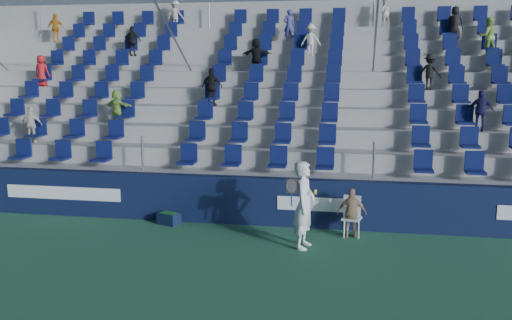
% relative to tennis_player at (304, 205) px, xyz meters
% --- Properties ---
extents(ground, '(70.00, 70.00, 0.00)m').
position_rel_tennis_player_xyz_m(ground, '(-1.49, -1.55, -0.97)').
color(ground, '#2B6544').
rests_on(ground, ground).
extents(sponsor_wall, '(24.00, 0.32, 1.20)m').
position_rel_tennis_player_xyz_m(sponsor_wall, '(-1.49, 1.60, -0.37)').
color(sponsor_wall, '#0F1739').
rests_on(sponsor_wall, ground).
extents(grandstand, '(24.00, 8.17, 6.63)m').
position_rel_tennis_player_xyz_m(grandstand, '(-1.49, 6.69, 1.17)').
color(grandstand, '#A5A59F').
rests_on(grandstand, ground).
extents(tennis_player, '(0.69, 0.76, 1.93)m').
position_rel_tennis_player_xyz_m(tennis_player, '(0.00, 0.00, 0.00)').
color(tennis_player, white).
rests_on(tennis_player, ground).
extents(line_judge_chair, '(0.49, 0.50, 0.94)m').
position_rel_tennis_player_xyz_m(line_judge_chair, '(1.02, 1.10, -0.43)').
color(line_judge_chair, white).
rests_on(line_judge_chair, ground).
extents(line_judge, '(0.68, 0.29, 1.16)m').
position_rel_tennis_player_xyz_m(line_judge, '(1.02, 0.95, -0.39)').
color(line_judge, tan).
rests_on(line_judge, ground).
extents(ball_bin, '(0.62, 0.51, 0.30)m').
position_rel_tennis_player_xyz_m(ball_bin, '(-3.51, 1.20, -0.80)').
color(ball_bin, '#0E1734').
rests_on(ball_bin, ground).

